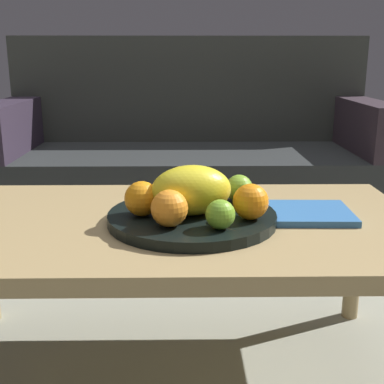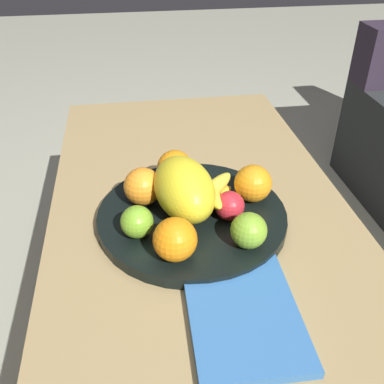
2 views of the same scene
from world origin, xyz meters
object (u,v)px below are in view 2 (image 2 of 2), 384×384
Objects in this scene: fruit_bowl at (192,216)px; banana_bunch at (207,196)px; apple_front at (230,206)px; orange_back at (143,186)px; magazine at (243,313)px; orange_front at (175,239)px; orange_right at (253,183)px; orange_left at (175,168)px; melon_large_front at (184,189)px; apple_left at (137,222)px; coffee_table at (199,219)px; apple_right at (249,230)px.

fruit_bowl is 0.06m from banana_bunch.
orange_back is at bearing -115.87° from apple_front.
orange_back is at bearing -154.24° from magazine.
orange_right is (-0.16, 0.19, -0.00)m from orange_front.
orange_left is at bearing -147.59° from apple_front.
apple_front is (0.03, 0.07, 0.04)m from fruit_bowl.
melon_large_front is 0.10m from apple_front.
banana_bunch is (-0.01, 0.03, 0.04)m from fruit_bowl.
orange_front is 1.27× the size of apple_left.
apple_front is (0.09, 0.05, 0.10)m from coffee_table.
orange_front and orange_right have the same top height.
melon_large_front is 0.14m from orange_front.
apple_right reaches higher than coffee_table.
orange_back is at bearing -107.41° from banana_bunch.
melon_large_front is 2.70× the size of apple_right.
orange_left is at bearing -152.47° from banana_bunch.
melon_large_front is at bearing 2.78° from orange_left.
banana_bunch is at bearing 148.70° from orange_front.
apple_front is at bearing 26.72° from coffee_table.
magazine is (0.27, 0.06, -0.08)m from melon_large_front.
magazine is (0.27, 0.04, -0.00)m from fruit_bowl.
apple_right is (0.15, -0.05, -0.01)m from orange_right.
magazine is (0.38, 0.07, -0.06)m from orange_left.
orange_front and orange_left have the same top height.
orange_back is 0.25m from apple_right.
apple_front is at bearing 174.73° from magazine.
melon_large_front is 2.31× the size of orange_right.
orange_front is at bearing -6.83° from orange_left.
apple_right reaches higher than magazine.
fruit_bowl is at bearing 116.71° from apple_left.
orange_right is 0.09m from apple_front.
banana_bunch is (0.05, 0.01, 0.10)m from coffee_table.
coffee_table is at bearing -153.28° from apple_front.
apple_right is at bearing 22.97° from banana_bunch.
melon_large_front is 0.10m from orange_back.
coffee_table is at bearing -175.28° from magazine.
apple_right reaches higher than fruit_bowl.
apple_left is at bearing -65.84° from banana_bunch.
apple_right reaches higher than apple_front.
coffee_table is 15.10× the size of orange_left.
orange_right reaches higher than apple_left.
orange_right is 1.26× the size of apple_left.
melon_large_front reaches higher than orange_left.
orange_right is 0.10m from banana_bunch.
orange_back is (-0.18, -0.05, -0.00)m from orange_front.
magazine is at bearing 24.19° from orange_back.
orange_left is at bearing 130.52° from orange_back.
magazine is (0.32, 0.14, -0.06)m from orange_back.
orange_back reaches higher than apple_right.
apple_left is (0.03, -0.19, 0.00)m from apple_front.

